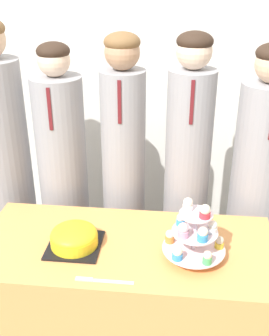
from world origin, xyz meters
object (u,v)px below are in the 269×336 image
(round_cake, at_px, (74,237))
(student_1, at_px, (64,182))
(student_0, at_px, (6,170))
(student_2, at_px, (124,178))
(student_3, at_px, (186,181))
(student_4, at_px, (256,191))
(cake_knife, at_px, (95,280))
(cupcake_stand, at_px, (194,233))

(round_cake, height_order, student_1, student_1)
(student_0, distance_m, student_2, 0.69)
(student_0, xyz_separation_m, student_1, (0.34, -0.00, -0.06))
(student_3, distance_m, student_4, 0.39)
(cake_knife, xyz_separation_m, student_4, (0.76, 0.78, 0.03))
(student_3, bearing_deg, student_2, -180.00)
(student_0, xyz_separation_m, student_4, (1.43, -0.00, -0.05))
(round_cake, bearing_deg, student_1, 109.25)
(round_cake, xyz_separation_m, student_4, (0.89, 0.56, -0.02))
(student_1, distance_m, student_4, 1.09)
(student_1, height_order, student_3, student_3)
(cake_knife, xyz_separation_m, student_2, (0.02, 0.78, 0.07))
(round_cake, height_order, student_3, student_3)
(student_2, bearing_deg, student_1, 180.00)
(cake_knife, bearing_deg, student_4, 46.17)
(student_2, xyz_separation_m, student_3, (0.35, 0.00, -0.00))
(cupcake_stand, distance_m, student_0, 1.22)
(student_0, distance_m, student_3, 1.04)
(student_4, bearing_deg, cake_knife, -134.08)
(cake_knife, bearing_deg, cupcake_stand, 26.59)
(cupcake_stand, bearing_deg, student_2, 123.28)
(cupcake_stand, xyz_separation_m, student_2, (-0.38, 0.58, -0.06))
(student_1, bearing_deg, student_2, -0.00)
(student_1, relative_size, student_3, 0.96)
(cake_knife, relative_size, student_3, 0.15)
(student_0, bearing_deg, student_2, -0.00)
(cupcake_stand, xyz_separation_m, student_0, (-1.07, 0.58, -0.05))
(student_4, bearing_deg, student_2, -180.00)
(cake_knife, relative_size, cupcake_stand, 0.85)
(student_0, distance_m, student_4, 1.43)
(round_cake, height_order, cupcake_stand, cupcake_stand)
(student_2, bearing_deg, student_3, 0.00)
(student_4, bearing_deg, student_0, 180.00)
(cupcake_stand, relative_size, student_0, 0.17)
(cake_knife, distance_m, student_2, 0.78)
(cake_knife, distance_m, student_3, 0.87)
(student_2, bearing_deg, student_0, 180.00)
(cake_knife, bearing_deg, student_1, 113.24)
(cupcake_stand, bearing_deg, student_0, 151.54)
(cupcake_stand, xyz_separation_m, student_3, (-0.03, 0.58, -0.06))
(student_1, xyz_separation_m, student_3, (0.70, -0.00, 0.05))
(student_1, distance_m, student_3, 0.70)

